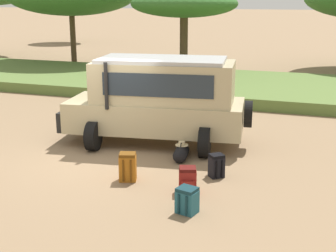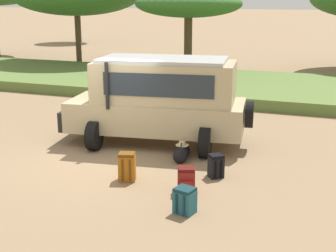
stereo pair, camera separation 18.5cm
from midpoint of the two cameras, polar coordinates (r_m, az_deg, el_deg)
The scene contains 9 objects.
ground_plane at distance 12.33m, azimuth -7.80°, elevation -3.84°, with size 320.00×320.00×0.00m, color #8C7051.
grass_bank at distance 21.37m, azimuth 4.78°, elevation 5.07°, with size 120.00×7.00×0.44m.
safari_vehicle at distance 13.10m, azimuth -0.57°, elevation 3.34°, with size 5.46×3.19×2.44m.
backpack_beside_front_wheel at distance 10.91m, azimuth 6.32°, elevation -4.89°, with size 0.43×0.44×0.55m.
backpack_cluster_center at distance 10.68m, azimuth -4.51°, elevation -4.99°, with size 0.45×0.46×0.66m.
backpack_near_rear_wheel at distance 10.01m, azimuth 2.77°, elevation -6.65°, with size 0.44×0.47×0.57m.
backpack_outermost at distance 9.14m, azimuth 2.69°, elevation -9.06°, with size 0.45×0.47×0.52m.
duffel_bag_low_black_case at distance 12.02m, azimuth 2.09°, elevation -3.29°, with size 0.43×0.88×0.45m.
acacia_tree_right_mid at distance 24.08m, azimuth 2.74°, elevation 14.60°, with size 5.37×5.23×4.41m.
Camera 2 is at (5.62, -10.23, 4.03)m, focal length 50.00 mm.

